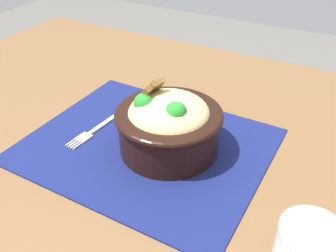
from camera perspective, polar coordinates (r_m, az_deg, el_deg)
table at (r=0.72m, az=-1.60°, el=-7.05°), size 1.32×0.94×0.78m
placemat at (r=0.68m, az=-3.24°, el=-2.91°), size 0.43×0.35×0.00m
bowl at (r=0.64m, az=-0.05°, el=0.29°), size 0.18×0.18×0.13m
fork at (r=0.72m, az=-11.48°, el=-0.90°), size 0.03×0.13×0.00m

